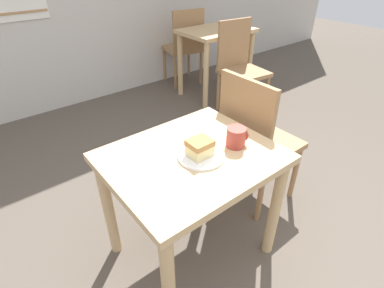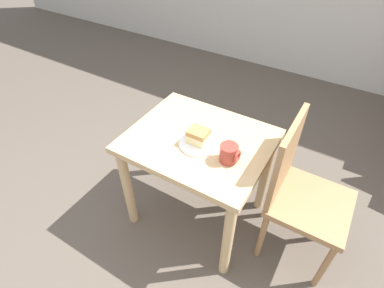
{
  "view_description": "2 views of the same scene",
  "coord_description": "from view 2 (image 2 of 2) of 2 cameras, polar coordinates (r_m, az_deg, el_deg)",
  "views": [
    {
      "loc": [
        -0.75,
        -0.34,
        1.54
      ],
      "look_at": [
        -0.03,
        0.56,
        0.77
      ],
      "focal_mm": 28.0,
      "sensor_mm": 36.0,
      "label": 1
    },
    {
      "loc": [
        0.62,
        -0.57,
        1.81
      ],
      "look_at": [
        -0.02,
        0.49,
        0.72
      ],
      "focal_mm": 28.0,
      "sensor_mm": 36.0,
      "label": 2
    }
  ],
  "objects": [
    {
      "name": "chair_near_window",
      "position": [
        1.8,
        19.91,
        -8.45
      ],
      "size": [
        0.43,
        0.43,
        0.94
      ],
      "rotation": [
        0.0,
        0.0,
        1.57
      ],
      "color": "#9E754C",
      "rests_on": "ground_plane"
    },
    {
      "name": "coffee_mug",
      "position": [
        1.56,
        7.14,
        -1.82
      ],
      "size": [
        0.1,
        0.1,
        0.1
      ],
      "color": "#9E382D",
      "rests_on": "dining_table_near"
    },
    {
      "name": "plate",
      "position": [
        1.67,
        1.29,
        0.16
      ],
      "size": [
        0.22,
        0.22,
        0.01
      ],
      "color": "white",
      "rests_on": "dining_table_near"
    },
    {
      "name": "dining_table_near",
      "position": [
        1.8,
        1.26,
        -2.01
      ],
      "size": [
        0.81,
        0.67,
        0.7
      ],
      "color": "tan",
      "rests_on": "ground_plane"
    },
    {
      "name": "ground_plane",
      "position": [
        2.0,
        -7.55,
        -24.32
      ],
      "size": [
        14.0,
        14.0,
        0.0
      ],
      "primitive_type": "plane",
      "color": "brown"
    },
    {
      "name": "cake_slice",
      "position": [
        1.65,
        1.25,
        1.53
      ],
      "size": [
        0.11,
        0.1,
        0.08
      ],
      "color": "beige",
      "rests_on": "plate"
    }
  ]
}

